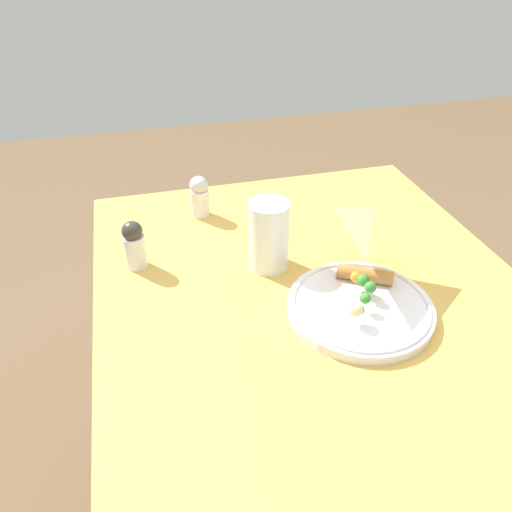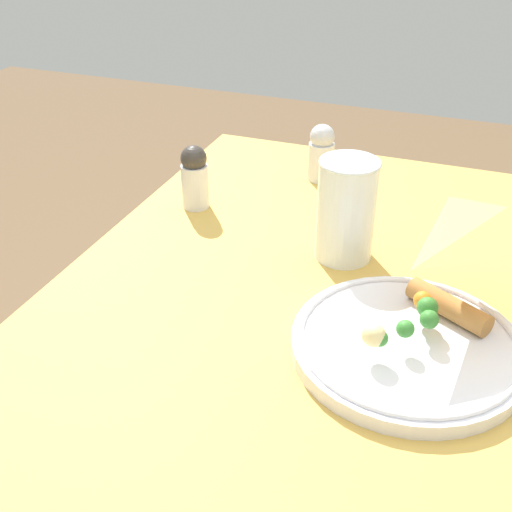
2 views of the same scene
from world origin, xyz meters
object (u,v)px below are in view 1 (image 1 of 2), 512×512
milk_glass (269,238)px  pepper_shaker (134,245)px  dining_table (333,386)px  plate_pizza (360,305)px  salt_shaker (199,196)px

milk_glass → pepper_shaker: 0.24m
milk_glass → dining_table: bearing=15.9°
plate_pizza → milk_glass: 0.20m
salt_shaker → pepper_shaker: pepper_shaker is taller
dining_table → plate_pizza: size_ratio=4.60×
dining_table → pepper_shaker: pepper_shaker is taller
dining_table → plate_pizza: (-0.04, 0.05, 0.13)m
dining_table → milk_glass: (-0.20, -0.06, 0.18)m
dining_table → salt_shaker: salt_shaker is taller
salt_shaker → plate_pizza: bearing=27.6°
milk_glass → salt_shaker: bearing=-157.0°
salt_shaker → pepper_shaker: size_ratio=0.96×
plate_pizza → pepper_shaker: (-0.22, -0.34, 0.03)m
dining_table → pepper_shaker: size_ratio=11.63×
salt_shaker → pepper_shaker: (0.15, -0.14, 0.00)m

